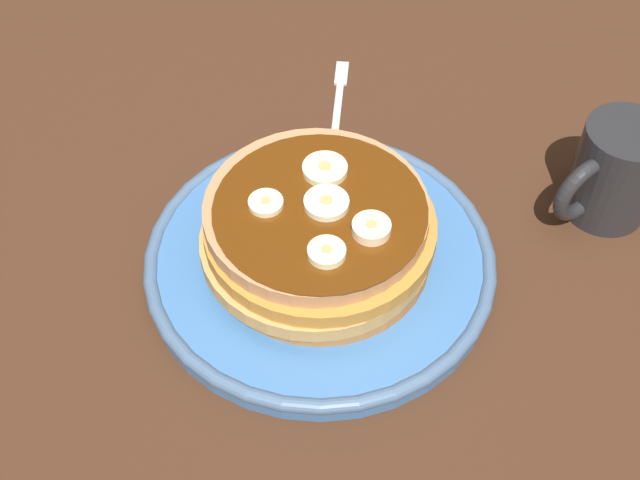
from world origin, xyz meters
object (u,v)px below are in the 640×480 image
banana_slice_0 (329,207)px  banana_slice_3 (266,204)px  coffee_mug (613,172)px  banana_slice_4 (327,253)px  plate (320,259)px  pancake_stack (315,232)px  banana_slice_1 (371,229)px  fork (339,98)px  banana_slice_2 (325,170)px

banana_slice_0 → banana_slice_3: 4.79cm
coffee_mug → banana_slice_4: bearing=-9.1°
plate → pancake_stack: 3.36cm
plate → banana_slice_0: 6.36cm
banana_slice_0 → banana_slice_1: bearing=108.8°
banana_slice_1 → fork: size_ratio=0.27×
plate → banana_slice_1: banana_slice_1 is taller
banana_slice_0 → banana_slice_1: 3.84cm
coffee_mug → pancake_stack: bearing=-19.3°
banana_slice_2 → banana_slice_3: 5.71cm
pancake_stack → banana_slice_0: size_ratio=5.28×
banana_slice_2 → coffee_mug: size_ratio=0.35×
banana_slice_4 → coffee_mug: coffee_mug is taller
banana_slice_1 → fork: banana_slice_1 is taller
pancake_stack → banana_slice_1: bearing=115.9°
pancake_stack → banana_slice_4: (1.84, 4.26, 3.01)cm
banana_slice_2 → banana_slice_4: same height
plate → banana_slice_4: bearing=62.2°
banana_slice_0 → plate: bearing=-33.4°
banana_slice_0 → fork: 22.08cm
banana_slice_0 → banana_slice_1: size_ratio=1.19×
banana_slice_4 → fork: size_ratio=0.26×
fork → pancake_stack: bearing=50.1°
coffee_mug → fork: (10.55, -24.41, -4.35)cm
banana_slice_1 → fork: bearing=-119.1°
banana_slice_0 → banana_slice_2: same height
banana_slice_4 → fork: (-15.25, -20.28, -7.19)cm
banana_slice_4 → coffee_mug: bearing=170.9°
banana_slice_0 → banana_slice_4: 4.49cm
plate → coffee_mug: bearing=161.1°
banana_slice_0 → coffee_mug: size_ratio=0.34×
coffee_mug → fork: 26.95cm
pancake_stack → fork: (-13.41, -16.02, -4.19)cm
plate → fork: 20.96cm
plate → banana_slice_2: (-2.50, -3.03, 6.32)cm
plate → banana_slice_1: size_ratio=9.73×
banana_slice_0 → banana_slice_2: 3.92cm
banana_slice_3 → banana_slice_0: bearing=142.0°
banana_slice_0 → banana_slice_3: (3.77, -2.95, -0.04)cm
pancake_stack → coffee_mug: 25.38cm
fork → plate: bearing=51.1°
banana_slice_1 → coffee_mug: (-21.87, 4.10, -2.97)cm
plate → banana_slice_2: bearing=-129.4°
banana_slice_2 → banana_slice_4: (4.60, 7.01, 0.02)cm
banana_slice_3 → coffee_mug: coffee_mug is taller
banana_slice_1 → banana_slice_3: (5.01, -6.58, -0.18)cm
banana_slice_2 → fork: banana_slice_2 is taller
banana_slice_0 → banana_slice_2: bearing=-119.3°
banana_slice_0 → banana_slice_4: (2.68, 3.60, 0.02)cm
banana_slice_1 → coffee_mug: coffee_mug is taller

